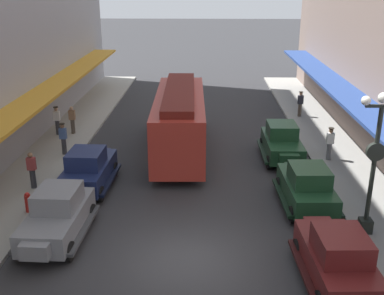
# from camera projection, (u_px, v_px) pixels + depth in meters

# --- Properties ---
(ground_plane) EXTENTS (200.00, 200.00, 0.00)m
(ground_plane) POSITION_uv_depth(u_px,v_px,m) (187.00, 259.00, 15.54)
(ground_plane) COLOR #2D2D30
(parked_car_0) EXTENTS (2.18, 4.27, 1.84)m
(parked_car_0) POSITION_uv_depth(u_px,v_px,m) (282.00, 142.00, 23.94)
(parked_car_0) COLOR #193D23
(parked_car_0) RESTS_ON ground
(parked_car_1) EXTENTS (2.30, 4.32, 1.84)m
(parked_car_1) POSITION_uv_depth(u_px,v_px,m) (337.00, 257.00, 14.01)
(parked_car_1) COLOR #591919
(parked_car_1) RESTS_ON ground
(parked_car_2) EXTENTS (2.27, 4.31, 1.84)m
(parked_car_2) POSITION_uv_depth(u_px,v_px,m) (307.00, 186.00, 18.82)
(parked_car_2) COLOR #193D23
(parked_car_2) RESTS_ON ground
(parked_car_3) EXTENTS (2.25, 4.30, 1.84)m
(parked_car_3) POSITION_uv_depth(u_px,v_px,m) (57.00, 214.00, 16.54)
(parked_car_3) COLOR slate
(parked_car_3) RESTS_ON ground
(parked_car_4) EXTENTS (2.25, 4.30, 1.84)m
(parked_car_4) POSITION_uv_depth(u_px,v_px,m) (88.00, 168.00, 20.57)
(parked_car_4) COLOR #19234C
(parked_car_4) RESTS_ON ground
(streetcar) EXTENTS (2.78, 9.67, 3.46)m
(streetcar) POSITION_uv_depth(u_px,v_px,m) (180.00, 118.00, 24.53)
(streetcar) COLOR #A52D23
(streetcar) RESTS_ON ground
(lamp_post_with_clock) EXTENTS (1.42, 0.44, 5.16)m
(lamp_post_with_clock) POSITION_uv_depth(u_px,v_px,m) (375.00, 159.00, 16.01)
(lamp_post_with_clock) COLOR black
(lamp_post_with_clock) RESTS_ON sidewalk_right
(fire_hydrant) EXTENTS (0.24, 0.24, 0.82)m
(fire_hydrant) POSITION_uv_depth(u_px,v_px,m) (28.00, 202.00, 18.31)
(fire_hydrant) COLOR #B21E19
(fire_hydrant) RESTS_ON sidewalk_left
(pedestrian_0) EXTENTS (0.36, 0.24, 1.64)m
(pedestrian_0) POSITION_uv_depth(u_px,v_px,m) (32.00, 170.00, 20.27)
(pedestrian_0) COLOR #2D2D33
(pedestrian_0) RESTS_ON sidewalk_left
(pedestrian_1) EXTENTS (0.36, 0.24, 1.64)m
(pedestrian_1) POSITION_uv_depth(u_px,v_px,m) (72.00, 120.00, 27.50)
(pedestrian_1) COLOR #4C4238
(pedestrian_1) RESTS_ON sidewalk_left
(pedestrian_2) EXTENTS (0.36, 0.28, 1.67)m
(pedestrian_2) POSITION_uv_depth(u_px,v_px,m) (330.00, 143.00, 23.49)
(pedestrian_2) COLOR slate
(pedestrian_2) RESTS_ON sidewalk_right
(pedestrian_3) EXTENTS (0.36, 0.28, 1.67)m
(pedestrian_3) POSITION_uv_depth(u_px,v_px,m) (300.00, 104.00, 30.94)
(pedestrian_3) COLOR #4C4238
(pedestrian_3) RESTS_ON sidewalk_right
(pedestrian_4) EXTENTS (0.36, 0.28, 1.67)m
(pedestrian_4) POSITION_uv_depth(u_px,v_px,m) (63.00, 138.00, 24.20)
(pedestrian_4) COLOR #2D2D33
(pedestrian_4) RESTS_ON sidewalk_left
(pedestrian_5) EXTENTS (0.36, 0.28, 1.67)m
(pedestrian_5) POSITION_uv_depth(u_px,v_px,m) (57.00, 120.00, 27.31)
(pedestrian_5) COLOR #2D2D33
(pedestrian_5) RESTS_ON sidewalk_left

